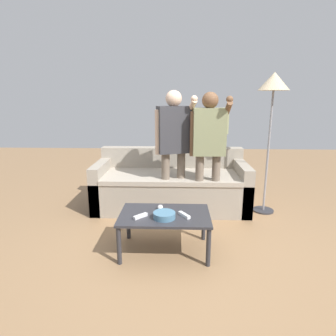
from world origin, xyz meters
name	(u,v)px	position (x,y,z in m)	size (l,w,h in m)	color
ground_plane	(187,253)	(0.00, 0.00, 0.00)	(12.00, 12.00, 0.00)	#93704C
couch	(171,186)	(-0.19, 1.29, 0.30)	(2.11, 0.91, 0.80)	#9E9384
coffee_table	(165,219)	(-0.22, 0.04, 0.35)	(0.90, 0.58, 0.40)	#2D2D33
snack_bowl	(164,215)	(-0.22, -0.06, 0.43)	(0.21, 0.21, 0.06)	teal
game_remote_nunchuk	(160,207)	(-0.28, 0.15, 0.43)	(0.06, 0.09, 0.05)	white
floor_lamp	(273,90)	(1.09, 1.14, 1.62)	(0.39, 0.39, 1.84)	#2D2D33
player_right	(209,141)	(0.28, 0.89, 1.00)	(0.48, 0.31, 1.60)	#756656
player_center	(174,139)	(-0.15, 0.98, 1.02)	(0.52, 0.32, 1.62)	#756656
game_remote_wand_near	(140,216)	(-0.45, -0.06, 0.42)	(0.13, 0.13, 0.03)	white
game_remote_wand_far	(184,215)	(-0.03, -0.02, 0.42)	(0.12, 0.15, 0.03)	white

